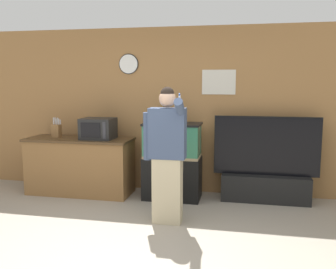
% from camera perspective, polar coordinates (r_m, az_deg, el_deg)
% --- Properties ---
extents(ground_plane, '(18.00, 18.00, 0.00)m').
position_cam_1_polar(ground_plane, '(3.95, -7.45, -18.51)').
color(ground_plane, gray).
extents(wall_back_paneled, '(10.00, 0.08, 2.60)m').
position_cam_1_polar(wall_back_paneled, '(5.99, 0.27, 3.72)').
color(wall_back_paneled, olive).
rests_on(wall_back_paneled, ground_plane).
extents(counter_island, '(1.66, 0.64, 0.88)m').
position_cam_1_polar(counter_island, '(6.08, -13.23, -4.65)').
color(counter_island, brown).
rests_on(counter_island, ground_plane).
extents(microwave, '(0.49, 0.41, 0.32)m').
position_cam_1_polar(microwave, '(5.85, -10.60, 0.89)').
color(microwave, black).
rests_on(microwave, counter_island).
extents(knife_block, '(0.13, 0.12, 0.31)m').
position_cam_1_polar(knife_block, '(6.19, -16.64, 0.60)').
color(knife_block, brown).
rests_on(knife_block, counter_island).
extents(aquarium_on_stand, '(0.85, 0.49, 1.15)m').
position_cam_1_polar(aquarium_on_stand, '(5.63, 0.66, -4.06)').
color(aquarium_on_stand, black).
rests_on(aquarium_on_stand, ground_plane).
extents(tv_on_stand, '(1.53, 0.40, 1.26)m').
position_cam_1_polar(tv_on_stand, '(5.75, 14.62, -6.23)').
color(tv_on_stand, black).
rests_on(tv_on_stand, ground_plane).
extents(person_standing, '(0.53, 0.40, 1.70)m').
position_cam_1_polar(person_standing, '(4.60, -0.21, -2.90)').
color(person_standing, '#BCAD89').
rests_on(person_standing, ground_plane).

